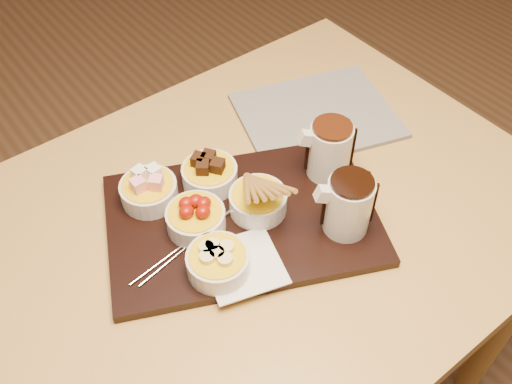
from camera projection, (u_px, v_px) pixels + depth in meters
dining_table at (227, 265)px, 1.06m from camera, size 1.20×0.80×0.75m
serving_board at (242, 219)px, 0.99m from camera, size 0.54×0.46×0.02m
napkin at (243, 265)px, 0.91m from camera, size 0.15×0.15×0.00m
bowl_marshmallows at (149, 192)px, 0.99m from camera, size 0.10×0.10×0.04m
bowl_cake at (210, 176)px, 1.02m from camera, size 0.10×0.10×0.04m
bowl_strawberries at (196, 219)px, 0.95m from camera, size 0.10×0.10×0.04m
bowl_biscotti at (258, 202)px, 0.98m from camera, size 0.10×0.10×0.04m
bowl_bananas at (218, 263)px, 0.89m from camera, size 0.10×0.10×0.04m
pitcher_dark_chocolate at (348, 206)px, 0.93m from camera, size 0.10×0.10×0.11m
pitcher_milk_chocolate at (329, 151)px, 1.01m from camera, size 0.10×0.10×0.11m
fondue_skewers at (193, 238)px, 0.95m from camera, size 0.06×0.26×0.01m
newspaper at (317, 115)px, 1.18m from camera, size 0.37×0.33×0.01m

